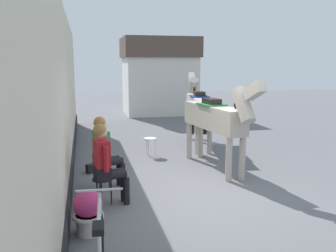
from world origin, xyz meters
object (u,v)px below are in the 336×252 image
(seated_visitor_near, at_px, (106,160))
(seated_visitor_far, at_px, (105,149))
(satchel_bag, at_px, (92,168))
(flower_planter_near, at_px, (88,211))
(spare_stool_white, at_px, (150,140))
(saddled_horse_near, at_px, (216,118))
(saddled_horse_far, at_px, (198,105))

(seated_visitor_near, bearing_deg, seated_visitor_far, 87.87)
(satchel_bag, bearing_deg, flower_planter_near, -124.19)
(seated_visitor_near, distance_m, spare_stool_white, 3.38)
(saddled_horse_near, bearing_deg, spare_stool_white, 128.55)
(flower_planter_near, bearing_deg, satchel_bag, 87.41)
(saddled_horse_near, distance_m, saddled_horse_far, 2.48)
(saddled_horse_far, relative_size, spare_stool_white, 6.47)
(spare_stool_white, bearing_deg, satchel_bag, -142.07)
(saddled_horse_far, bearing_deg, saddled_horse_near, -98.55)
(saddled_horse_near, height_order, satchel_bag, saddled_horse_near)
(saddled_horse_far, height_order, spare_stool_white, saddled_horse_far)
(seated_visitor_far, height_order, satchel_bag, seated_visitor_far)
(seated_visitor_near, xyz_separation_m, spare_stool_white, (1.30, 3.10, -0.38))
(saddled_horse_far, bearing_deg, flower_planter_near, -122.43)
(seated_visitor_far, height_order, saddled_horse_far, saddled_horse_far)
(seated_visitor_near, relative_size, seated_visitor_far, 1.00)
(flower_planter_near, bearing_deg, seated_visitor_far, 79.02)
(flower_planter_near, xyz_separation_m, satchel_bag, (0.13, 2.92, -0.23))
(seated_visitor_near, bearing_deg, spare_stool_white, 67.22)
(saddled_horse_far, relative_size, satchel_bag, 10.63)
(seated_visitor_near, height_order, saddled_horse_far, saddled_horse_far)
(seated_visitor_far, bearing_deg, spare_stool_white, 60.98)
(seated_visitor_near, bearing_deg, satchel_bag, 95.45)
(saddled_horse_near, relative_size, saddled_horse_far, 1.00)
(saddled_horse_far, distance_m, satchel_bag, 3.86)
(saddled_horse_near, xyz_separation_m, flower_planter_near, (-2.82, -2.57, -0.82))
(saddled_horse_far, xyz_separation_m, flower_planter_near, (-3.19, -5.03, -0.82))
(seated_visitor_near, distance_m, satchel_bag, 2.06)
(seated_visitor_near, xyz_separation_m, saddled_horse_near, (2.51, 1.58, 0.38))
(spare_stool_white, relative_size, satchel_bag, 1.64)
(flower_planter_near, bearing_deg, spare_stool_white, 68.37)
(saddled_horse_near, distance_m, flower_planter_near, 3.91)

